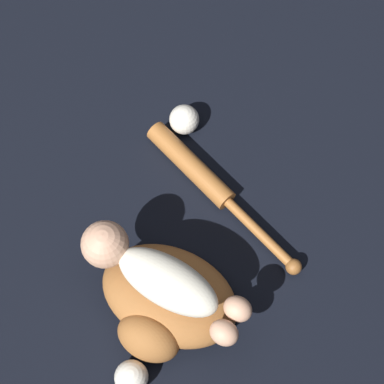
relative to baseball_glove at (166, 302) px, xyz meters
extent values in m
plane|color=black|center=(0.03, -0.05, -0.05)|extent=(6.00, 6.00, 0.00)
ellipsoid|color=#935B2D|center=(0.00, -0.02, 0.00)|extent=(0.34, 0.27, 0.11)
ellipsoid|color=#935B2D|center=(-0.02, 0.08, 0.00)|extent=(0.15, 0.12, 0.11)
ellipsoid|color=silver|center=(0.00, -0.02, 0.10)|extent=(0.23, 0.12, 0.08)
sphere|color=tan|center=(0.15, 0.00, 0.10)|extent=(0.10, 0.10, 0.10)
ellipsoid|color=tan|center=(-0.14, -0.01, 0.08)|extent=(0.06, 0.06, 0.05)
ellipsoid|color=tan|center=(-0.14, -0.06, 0.08)|extent=(0.06, 0.06, 0.05)
cylinder|color=#9E602D|center=(0.16, -0.30, -0.03)|extent=(0.26, 0.10, 0.05)
cylinder|color=#9E602D|center=(-0.06, -0.26, -0.03)|extent=(0.21, 0.06, 0.02)
sphere|color=brown|center=(-0.17, -0.24, -0.03)|extent=(0.04, 0.04, 0.04)
sphere|color=silver|center=(0.25, -0.38, -0.02)|extent=(0.07, 0.07, 0.07)
sphere|color=silver|center=(-0.04, 0.16, -0.02)|extent=(0.07, 0.07, 0.07)
camera|label=1|loc=(-0.26, 0.25, 1.31)|focal=60.00mm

